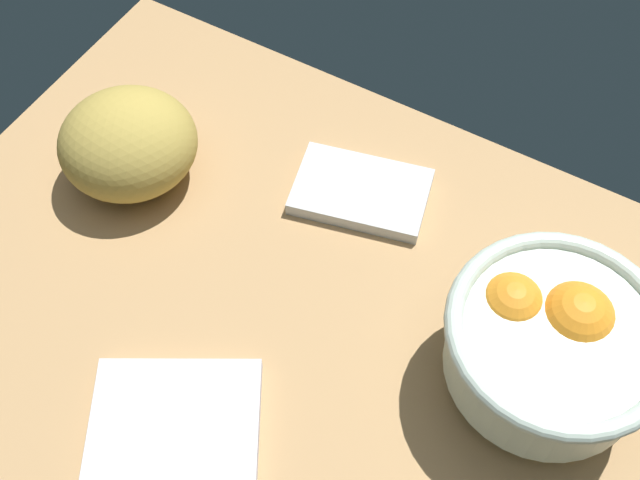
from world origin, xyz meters
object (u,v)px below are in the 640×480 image
napkin_spare (361,192)px  bread_loaf (128,144)px  napkin_folded (175,421)px  fruit_bowl (550,343)px

napkin_spare → bread_loaf: bearing=-156.9°
napkin_spare → napkin_folded: bearing=-94.2°
fruit_bowl → bread_loaf: 44.54cm
fruit_bowl → napkin_spare: fruit_bowl is taller
napkin_folded → napkin_spare: (2.14, 29.50, 0.03)cm
fruit_bowl → bread_loaf: fruit_bowl is taller
fruit_bowl → napkin_folded: size_ratio=1.29×
fruit_bowl → napkin_folded: 32.38cm
fruit_bowl → bread_loaf: (-44.51, 0.47, -1.47)cm
fruit_bowl → napkin_spare: size_ratio=1.38×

